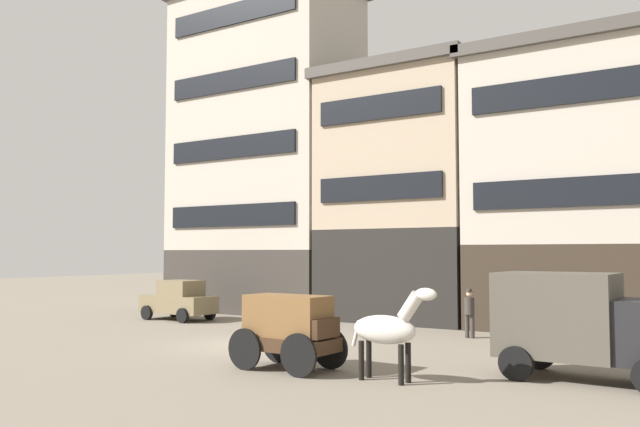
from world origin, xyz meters
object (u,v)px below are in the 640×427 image
at_px(fire_hydrant_curbside, 569,330).
at_px(pedestrian_officer, 469,311).
at_px(draft_horse, 388,329).
at_px(cargo_wagon, 289,326).
at_px(delivery_truck_near, 582,322).
at_px(sedan_dark, 179,300).

bearing_deg(fire_hydrant_curbside, pedestrian_officer, -166.24).
bearing_deg(draft_horse, pedestrian_officer, 96.90).
height_order(cargo_wagon, delivery_truck_near, delivery_truck_near).
relative_size(draft_horse, pedestrian_officer, 1.31).
height_order(draft_horse, sedan_dark, draft_horse).
bearing_deg(pedestrian_officer, sedan_dark, -175.29).
distance_m(cargo_wagon, sedan_dark, 14.00).
bearing_deg(sedan_dark, fire_hydrant_curbside, 6.51).
bearing_deg(fire_hydrant_curbside, cargo_wagon, -118.34).
xyz_separation_m(cargo_wagon, fire_hydrant_curbside, (5.18, 9.61, -0.72)).
relative_size(delivery_truck_near, pedestrian_officer, 2.46).
height_order(cargo_wagon, pedestrian_officer, cargo_wagon).
relative_size(cargo_wagon, pedestrian_officer, 1.65).
distance_m(cargo_wagon, draft_horse, 2.95).
bearing_deg(cargo_wagon, sedan_dark, 146.70).
height_order(delivery_truck_near, pedestrian_officer, delivery_truck_near).
distance_m(cargo_wagon, pedestrian_officer, 9.01).
xyz_separation_m(draft_horse, fire_hydrant_curbside, (2.23, 9.61, -0.84)).
xyz_separation_m(delivery_truck_near, pedestrian_officer, (-5.02, 6.11, -0.44)).
bearing_deg(delivery_truck_near, draft_horse, -145.69).
relative_size(sedan_dark, fire_hydrant_curbside, 4.55).
bearing_deg(fire_hydrant_curbside, delivery_truck_near, -76.03).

